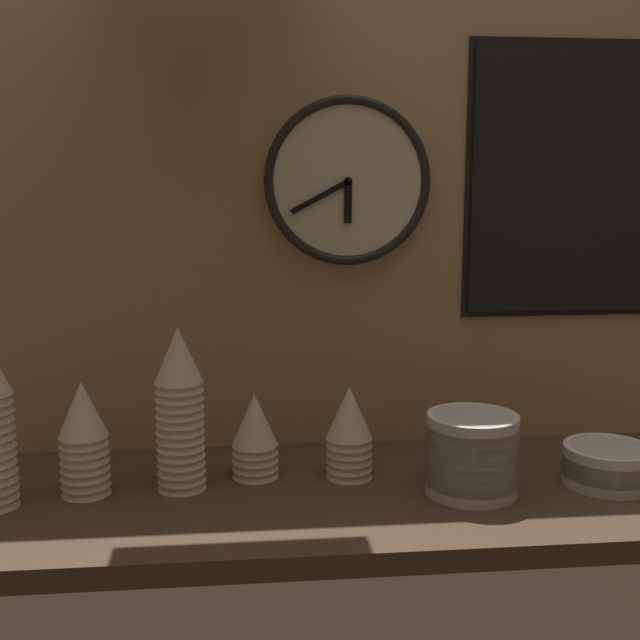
# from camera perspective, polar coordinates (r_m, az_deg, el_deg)

# --- Properties ---
(ground_plane) EXTENTS (1.60, 0.56, 0.04)m
(ground_plane) POSITION_cam_1_polar(r_m,az_deg,el_deg) (1.54, 0.28, -12.44)
(ground_plane) COLOR #4C3826
(wall_tiled_back) EXTENTS (1.60, 0.03, 1.05)m
(wall_tiled_back) POSITION_cam_1_polar(r_m,az_deg,el_deg) (1.69, -0.68, 8.54)
(wall_tiled_back) COLOR tan
(wall_tiled_back) RESTS_ON ground_plane
(cup_stack_center) EXTENTS (0.09, 0.09, 0.16)m
(cup_stack_center) POSITION_cam_1_polar(r_m,az_deg,el_deg) (1.56, -4.66, -8.18)
(cup_stack_center) COLOR beige
(cup_stack_center) RESTS_ON ground_plane
(cup_stack_center_right) EXTENTS (0.09, 0.09, 0.18)m
(cup_stack_center_right) POSITION_cam_1_polar(r_m,az_deg,el_deg) (1.55, 2.08, -7.96)
(cup_stack_center_right) COLOR beige
(cup_stack_center_right) RESTS_ON ground_plane
(cup_stack_center_left) EXTENTS (0.09, 0.09, 0.30)m
(cup_stack_center_left) POSITION_cam_1_polar(r_m,az_deg,el_deg) (1.50, -9.94, -6.26)
(cup_stack_center_left) COLOR beige
(cup_stack_center_left) RESTS_ON ground_plane
(cup_stack_left) EXTENTS (0.09, 0.09, 0.21)m
(cup_stack_left) POSITION_cam_1_polar(r_m,az_deg,el_deg) (1.52, -16.46, -8.06)
(cup_stack_left) COLOR beige
(cup_stack_left) RESTS_ON ground_plane
(bowl_stack_far_right) EXTENTS (0.17, 0.17, 0.07)m
(bowl_stack_far_right) POSITION_cam_1_polar(r_m,az_deg,el_deg) (1.62, 19.80, -9.57)
(bowl_stack_far_right) COLOR beige
(bowl_stack_far_right) RESTS_ON ground_plane
(bowl_stack_right) EXTENTS (0.17, 0.17, 0.15)m
(bowl_stack_right) POSITION_cam_1_polar(r_m,az_deg,el_deg) (1.50, 10.74, -9.21)
(bowl_stack_right) COLOR beige
(bowl_stack_right) RESTS_ON ground_plane
(wall_clock) EXTENTS (0.34, 0.03, 0.34)m
(wall_clock) POSITION_cam_1_polar(r_m,az_deg,el_deg) (1.67, 1.98, 9.83)
(wall_clock) COLOR beige
(menu_board) EXTENTS (0.42, 0.01, 0.58)m
(menu_board) POSITION_cam_1_polar(r_m,az_deg,el_deg) (1.80, 16.87, 9.46)
(menu_board) COLOR black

